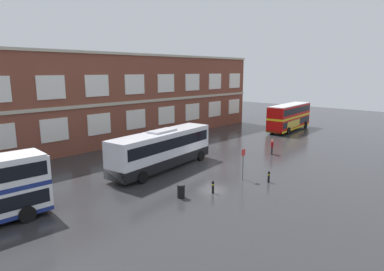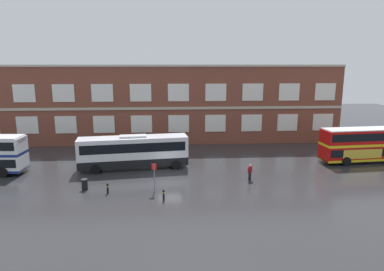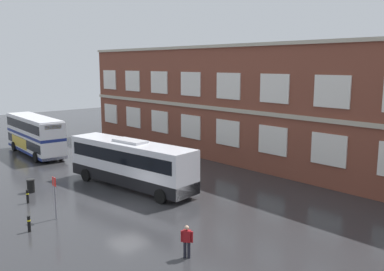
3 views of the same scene
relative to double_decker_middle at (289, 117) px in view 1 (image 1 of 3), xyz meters
The scene contains 9 objects.
ground_plane 23.75m from the double_decker_middle, behind, with size 120.00×120.00×0.00m, color #2B2B2D.
brick_terminal_building 28.76m from the double_decker_middle, 150.65° to the left, with size 52.95×8.19×11.41m.
double_decker_middle is the anchor object (origin of this frame).
touring_coach 27.54m from the double_decker_middle, behind, with size 12.23×4.16×3.80m.
waiting_passenger 16.53m from the double_decker_middle, 159.22° to the right, with size 0.57×0.46×1.70m.
bus_stand_flag 26.26m from the double_decker_middle, 161.23° to the right, with size 0.44×0.10×2.70m.
station_litter_bin 32.34m from the double_decker_middle, 166.56° to the right, with size 0.60×0.60×1.03m.
safety_bollard_west 30.38m from the double_decker_middle, 163.48° to the right, with size 0.19×0.19×0.95m.
safety_bollard_east 26.22m from the double_decker_middle, 156.42° to the right, with size 0.19×0.19×0.95m.
Camera 1 is at (-23.87, -19.76, 9.23)m, focal length 30.53 mm.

